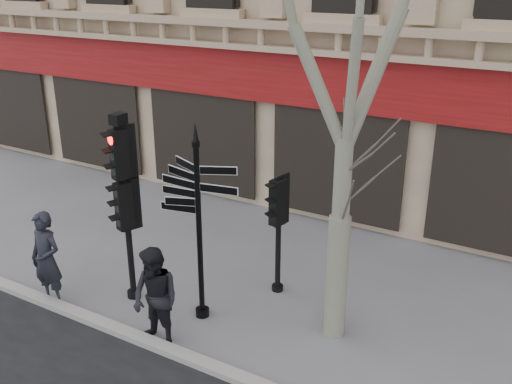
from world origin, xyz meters
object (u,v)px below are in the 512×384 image
fingerpost (198,191)px  pedestrian_a (46,260)px  traffic_signal_main (124,186)px  pedestrian_b (156,299)px  traffic_signal_secondary (279,214)px

fingerpost → pedestrian_a: bearing=-159.3°
fingerpost → pedestrian_a: (-2.78, -1.12, -1.55)m
fingerpost → traffic_signal_main: size_ratio=1.00×
fingerpost → pedestrian_b: 1.95m
fingerpost → traffic_signal_main: bearing=-175.9°
fingerpost → pedestrian_a: fingerpost is taller
traffic_signal_secondary → pedestrian_b: bearing=-98.0°
pedestrian_b → traffic_signal_main: bearing=152.2°
pedestrian_a → pedestrian_b: pedestrian_a is taller
fingerpost → pedestrian_b: (-0.14, -1.12, -1.59)m
traffic_signal_main → traffic_signal_secondary: bearing=55.0°
fingerpost → traffic_signal_secondary: (0.79, 1.51, -0.83)m
traffic_signal_main → traffic_signal_secondary: traffic_signal_main is taller
pedestrian_a → pedestrian_b: bearing=-1.1°
fingerpost → traffic_signal_secondary: size_ratio=1.55×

